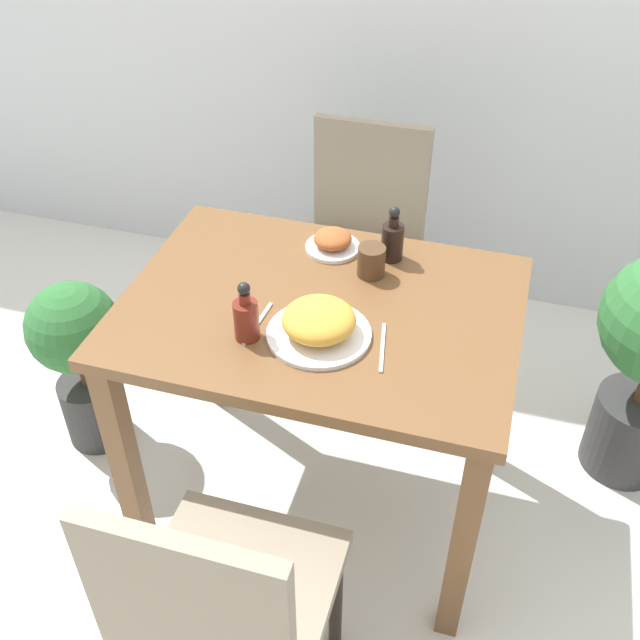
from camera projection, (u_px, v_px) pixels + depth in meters
ground_plane at (320, 496)px, 2.39m from camera, size 16.00×16.00×0.00m
dining_table at (320, 343)px, 1.98m from camera, size 1.01×0.74×0.78m
chair_near at (220, 606)px, 1.54m from camera, size 0.42×0.42×0.91m
chair_far at (361, 241)px, 2.61m from camera, size 0.42×0.42×0.91m
food_plate at (319, 323)px, 1.78m from camera, size 0.25×0.25×0.09m
side_plate at (333, 242)px, 2.08m from camera, size 0.15×0.15×0.06m
drink_cup at (371, 261)px, 1.98m from camera, size 0.07×0.07×0.08m
sauce_bottle at (246, 317)px, 1.77m from camera, size 0.06×0.06×0.16m
condiment_bottle at (392, 239)px, 2.03m from camera, size 0.06×0.06×0.16m
fork_utensil at (258, 323)px, 1.84m from camera, size 0.02×0.17×0.00m
spoon_utensil at (382, 347)px, 1.77m from camera, size 0.04×0.17×0.00m
potted_plant_left at (80, 353)px, 2.37m from camera, size 0.29×0.29×0.62m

